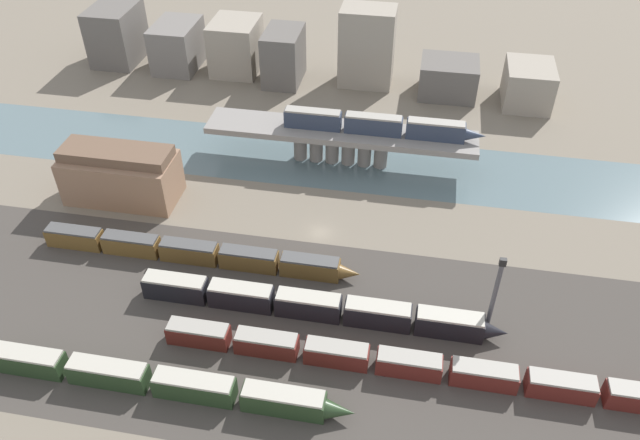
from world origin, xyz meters
TOP-DOWN VIEW (x-y plane):
  - ground_plane at (0.00, 0.00)m, footprint 400.00×400.00m
  - railbed_yard at (0.00, -24.00)m, footprint 280.00×42.00m
  - river_water at (0.00, 23.63)m, footprint 320.00×20.52m
  - bridge at (0.00, 23.63)m, footprint 55.79×9.09m
  - train_on_bridge at (7.88, 23.63)m, footprint 40.54×2.70m
  - train_yard_near at (-15.81, -37.61)m, footprint 53.73×3.08m
  - train_yard_mid at (24.71, -28.30)m, footprint 86.58×3.01m
  - train_yard_far at (2.95, -19.89)m, footprint 57.85×3.17m
  - train_yard_outer at (-19.85, -11.09)m, footprint 56.27×2.90m
  - warehouse_building at (-39.73, 4.00)m, footprint 21.41×10.13m
  - signal_tower at (29.58, -17.59)m, footprint 1.00×0.70m
  - city_block_far_left at (-66.56, 62.31)m, footprint 11.21×15.45m
  - city_block_left at (-49.30, 61.12)m, footprint 10.68×15.17m
  - city_block_center at (-33.47, 61.87)m, footprint 11.72×13.78m
  - city_block_right at (-19.95, 58.21)m, footprint 8.97×13.57m
  - city_block_far_right at (0.82, 60.64)m, footprint 13.33×9.25m
  - city_block_tall at (21.51, 58.24)m, footprint 13.89×11.88m
  - city_block_low at (40.37, 56.97)m, footprint 11.13×13.67m

SIDE VIEW (x-z plane):
  - ground_plane at x=0.00m, z-range 0.00..0.00m
  - river_water at x=0.00m, z-range 0.00..0.01m
  - railbed_yard at x=0.00m, z-range 0.00..0.01m
  - train_yard_mid at x=24.71m, z-range -0.03..3.39m
  - train_yard_outer at x=-19.85m, z-range -0.04..3.63m
  - train_yard_near at x=-15.81m, z-range -0.04..3.69m
  - train_yard_far at x=2.95m, z-range -0.04..4.00m
  - city_block_tall at x=21.51m, z-range 0.00..8.67m
  - city_block_low at x=40.37m, z-range 0.00..9.67m
  - warehouse_building at x=-39.73m, z-range -0.27..10.84m
  - city_block_left at x=-49.30m, z-range 0.00..11.79m
  - bridge at x=0.00m, z-range 2.02..9.91m
  - city_block_right at x=-19.95m, z-range 0.00..13.25m
  - city_block_center at x=-33.47m, z-range 0.00..13.31m
  - city_block_far_left at x=-66.56m, z-range 0.00..14.62m
  - signal_tower at x=29.58m, z-range 0.22..14.66m
  - city_block_far_right at x=0.82m, z-range 0.00..19.47m
  - train_on_bridge at x=7.88m, z-range 7.84..11.75m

